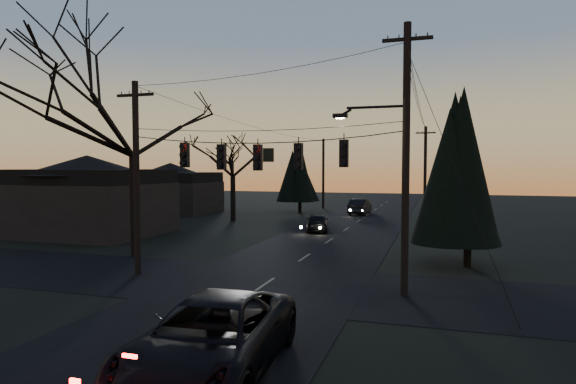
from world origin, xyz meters
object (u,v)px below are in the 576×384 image
(bare_tree_left, at_px, (133,115))
(sedan_oncoming_a, at_px, (317,222))
(evergreen_right, at_px, (469,176))
(sedan_oncoming_b, at_px, (360,207))
(utility_pole_far_r, at_px, (424,218))
(utility_pole_left, at_px, (138,275))
(suv_near, at_px, (212,338))
(utility_pole_far_l, at_px, (323,208))
(utility_pole_right, at_px, (404,295))

(bare_tree_left, xyz_separation_m, sedan_oncoming_a, (6.90, 12.60, -6.81))
(evergreen_right, bearing_deg, sedan_oncoming_b, 110.33)
(utility_pole_far_r, height_order, sedan_oncoming_a, utility_pole_far_r)
(utility_pole_left, bearing_deg, evergreen_right, 23.71)
(utility_pole_far_r, height_order, suv_near, utility_pole_far_r)
(utility_pole_far_l, relative_size, sedan_oncoming_a, 2.04)
(evergreen_right, height_order, suv_near, evergreen_right)
(utility_pole_right, relative_size, sedan_oncoming_a, 2.55)
(utility_pole_left, relative_size, sedan_oncoming_a, 2.17)
(utility_pole_right, bearing_deg, utility_pole_far_l, 107.72)
(utility_pole_left, bearing_deg, utility_pole_right, 0.00)
(utility_pole_left, distance_m, sedan_oncoming_a, 16.82)
(utility_pole_right, distance_m, suv_near, 9.19)
(bare_tree_left, bearing_deg, sedan_oncoming_a, 61.32)
(utility_pole_left, relative_size, sedan_oncoming_b, 1.81)
(utility_pole_left, xyz_separation_m, suv_near, (7.74, -8.34, 0.86))
(utility_pole_right, distance_m, sedan_oncoming_b, 30.69)
(bare_tree_left, relative_size, sedan_oncoming_a, 2.73)
(utility_pole_far_l, height_order, evergreen_right, evergreen_right)
(utility_pole_right, height_order, bare_tree_left, bare_tree_left)
(sedan_oncoming_a, xyz_separation_m, sedan_oncoming_b, (1.05, 13.74, 0.10))
(utility_pole_far_l, distance_m, evergreen_right, 33.26)
(evergreen_right, distance_m, sedan_oncoming_b, 25.69)
(utility_pole_far_r, height_order, sedan_oncoming_b, utility_pole_far_r)
(utility_pole_far_r, xyz_separation_m, bare_tree_left, (-14.24, -24.32, 7.48))
(utility_pole_left, bearing_deg, sedan_oncoming_a, 75.69)
(suv_near, bearing_deg, sedan_oncoming_b, 89.75)
(evergreen_right, bearing_deg, bare_tree_left, -171.59)
(utility_pole_far_l, height_order, sedan_oncoming_b, utility_pole_far_l)
(utility_pole_right, xyz_separation_m, utility_pole_far_l, (-11.50, 36.00, 0.00))
(utility_pole_far_r, bearing_deg, utility_pole_right, -90.00)
(evergreen_right, bearing_deg, utility_pole_far_l, 115.20)
(utility_pole_left, bearing_deg, suv_near, -47.16)
(utility_pole_far_r, relative_size, sedan_oncoming_b, 1.81)
(utility_pole_right, distance_m, evergreen_right, 7.96)
(utility_pole_far_l, xyz_separation_m, sedan_oncoming_a, (4.15, -19.71, 0.67))
(utility_pole_right, xyz_separation_m, bare_tree_left, (-14.24, 3.68, 7.48))
(utility_pole_right, relative_size, sedan_oncoming_b, 2.14)
(utility_pole_far_r, xyz_separation_m, suv_near, (-3.76, -36.34, 0.86))
(utility_pole_left, relative_size, utility_pole_far_r, 1.00)
(bare_tree_left, bearing_deg, utility_pole_far_r, 59.64)
(suv_near, distance_m, sedan_oncoming_b, 38.45)
(utility_pole_right, xyz_separation_m, utility_pole_far_r, (0.00, 28.00, 0.00))
(utility_pole_right, relative_size, utility_pole_left, 1.18)
(suv_near, bearing_deg, sedan_oncoming_a, 94.24)
(bare_tree_left, bearing_deg, suv_near, -48.94)
(bare_tree_left, xyz_separation_m, suv_near, (10.48, -12.03, -6.62))
(utility_pole_right, bearing_deg, sedan_oncoming_b, 101.85)
(utility_pole_far_r, relative_size, evergreen_right, 1.13)
(utility_pole_left, distance_m, suv_near, 11.41)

